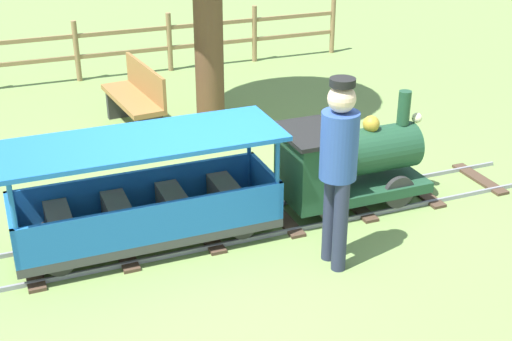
# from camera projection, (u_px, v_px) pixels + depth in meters

# --- Properties ---
(ground_plane) EXTENTS (60.00, 60.00, 0.00)m
(ground_plane) POSITION_uv_depth(u_px,v_px,m) (227.00, 230.00, 6.41)
(ground_plane) COLOR #75934C
(track) EXTENTS (0.76, 6.05, 0.04)m
(track) POSITION_uv_depth(u_px,v_px,m) (245.00, 225.00, 6.46)
(track) COLOR gray
(track) RESTS_ON ground_plane
(locomotive) EXTENTS (0.72, 1.45, 1.07)m
(locomotive) POSITION_uv_depth(u_px,v_px,m) (346.00, 162.00, 6.61)
(locomotive) COLOR #1E472D
(locomotive) RESTS_ON ground_plane
(passenger_car) EXTENTS (0.82, 2.35, 0.97)m
(passenger_car) POSITION_uv_depth(u_px,v_px,m) (146.00, 203.00, 5.99)
(passenger_car) COLOR #3F3F3F
(passenger_car) RESTS_ON ground_plane
(conductor_person) EXTENTS (0.30, 0.30, 1.62)m
(conductor_person) POSITION_uv_depth(u_px,v_px,m) (338.00, 160.00, 5.50)
(conductor_person) COLOR #282D47
(conductor_person) RESTS_ON ground_plane
(park_bench) EXTENTS (1.33, 0.53, 0.82)m
(park_bench) POSITION_uv_depth(u_px,v_px,m) (136.00, 99.00, 8.47)
(park_bench) COLOR olive
(park_bench) RESTS_ON ground_plane
(fence_section) EXTENTS (0.08, 7.13, 0.90)m
(fence_section) POSITION_uv_depth(u_px,v_px,m) (124.00, 44.00, 10.52)
(fence_section) COLOR #93754C
(fence_section) RESTS_ON ground_plane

